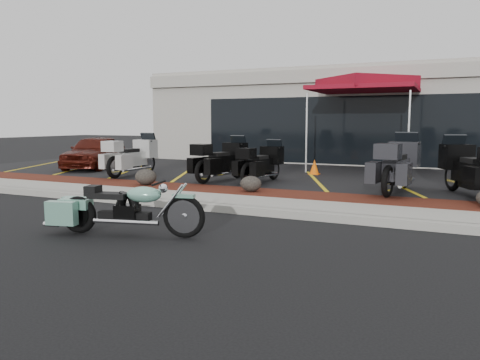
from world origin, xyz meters
The scene contains 17 objects.
ground centered at (0.00, 0.00, 0.00)m, with size 90.00×90.00×0.00m, color black.
curb centered at (0.00, 0.90, 0.07)m, with size 24.00×0.25×0.15m, color gray.
sidewalk centered at (0.00, 1.60, 0.07)m, with size 24.00×1.20×0.15m, color gray.
mulch_bed centered at (0.00, 2.80, 0.08)m, with size 24.00×1.20×0.16m, color #35150C.
upper_lot centered at (0.00, 8.20, 0.07)m, with size 26.00×9.60×0.15m, color black.
dealership_building centered at (0.00, 14.47, 2.01)m, with size 18.00×8.16×4.00m.
boulder_left centered at (-3.85, 2.71, 0.37)m, with size 0.60×0.50×0.42m, color black.
boulder_mid centered at (-0.83, 2.75, 0.35)m, with size 0.53×0.44×0.37m, color black.
hero_cruiser centered at (-0.22, -1.33, 0.45)m, with size 2.57×0.65×0.91m, color #6FAD96, non-canonical shape.
touring_white centered at (-5.51, 5.16, 0.81)m, with size 2.28×0.87×1.33m, color silver, non-canonical shape.
touring_black_front centered at (-2.27, 5.14, 0.79)m, with size 2.21×0.84×1.28m, color black, non-canonical shape.
touring_black_mid centered at (-1.15, 5.21, 0.74)m, with size 2.03×0.77×1.18m, color black, non-canonical shape.
touring_grey centered at (2.48, 4.95, 0.86)m, with size 2.45×0.94×1.43m, color #292A2E, non-canonical shape.
touring_black_rear centered at (3.59, 4.87, 0.84)m, with size 2.37×0.90×1.38m, color black, non-canonical shape.
parked_car centered at (-8.30, 5.78, 0.75)m, with size 1.41×3.49×1.19m, color #421009.
traffic_cone centered at (-0.46, 7.10, 0.39)m, with size 0.31×0.31×0.48m, color #FC6608.
popup_canopy centered at (0.72, 9.18, 3.05)m, with size 4.48×4.48×3.19m.
Camera 1 is at (3.54, -7.50, 1.82)m, focal length 35.00 mm.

